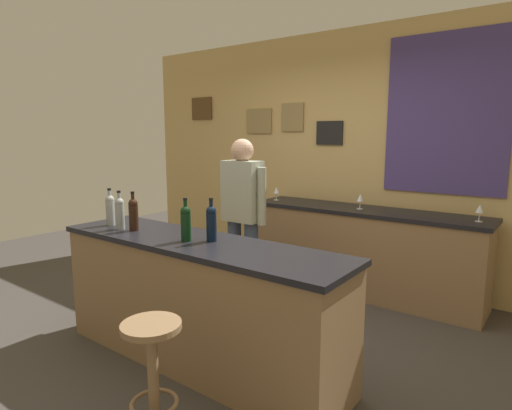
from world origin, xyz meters
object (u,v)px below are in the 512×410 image
(wine_bottle_d, at_px, (186,222))
(wine_glass_b, at_px, (360,198))
(wine_glass_c, at_px, (480,209))
(wine_bottle_e, at_px, (211,222))
(bar_stool, at_px, (153,362))
(wine_glass_a, at_px, (276,191))
(wine_bottle_c, at_px, (133,213))
(wine_bottle_a, at_px, (110,209))
(wine_bottle_b, at_px, (120,212))
(bartender, at_px, (243,213))

(wine_bottle_d, bearing_deg, wine_glass_b, 78.98)
(wine_glass_c, bearing_deg, wine_bottle_e, -124.49)
(wine_bottle_d, bearing_deg, wine_glass_c, 54.15)
(bar_stool, xyz_separation_m, wine_glass_a, (-1.06, 2.74, 0.55))
(bar_stool, distance_m, wine_bottle_d, 1.01)
(wine_bottle_c, xyz_separation_m, wine_bottle_d, (0.57, 0.01, 0.00))
(wine_bottle_a, relative_size, wine_glass_a, 1.97)
(wine_bottle_a, bearing_deg, wine_glass_a, 82.77)
(wine_bottle_a, xyz_separation_m, wine_bottle_b, (0.19, -0.04, 0.00))
(wine_bottle_d, bearing_deg, bar_stool, -57.69)
(wine_bottle_d, relative_size, wine_glass_c, 1.97)
(wine_bottle_a, bearing_deg, bartender, 60.42)
(wine_bottle_a, xyz_separation_m, wine_bottle_c, (0.32, -0.01, 0.00))
(wine_glass_b, bearing_deg, wine_bottle_b, -117.51)
(bar_stool, height_order, wine_bottle_d, wine_bottle_d)
(wine_bottle_b, height_order, wine_bottle_e, same)
(wine_bottle_b, xyz_separation_m, wine_bottle_d, (0.69, 0.04, 0.00))
(wine_bottle_a, relative_size, wine_bottle_e, 1.00)
(bar_stool, xyz_separation_m, wine_bottle_c, (-1.00, 0.68, 0.60))
(bar_stool, height_order, wine_bottle_a, wine_bottle_a)
(wine_bottle_e, bearing_deg, wine_bottle_c, -171.14)
(wine_bottle_a, height_order, wine_bottle_d, same)
(bar_stool, bearing_deg, wine_bottle_c, 145.86)
(bar_stool, distance_m, wine_bottle_a, 1.60)
(bar_stool, relative_size, wine_bottle_b, 2.22)
(wine_bottle_a, height_order, wine_bottle_b, same)
(wine_glass_a, bearing_deg, wine_bottle_e, -68.49)
(wine_bottle_e, distance_m, wine_glass_a, 2.09)
(wine_glass_a, bearing_deg, wine_bottle_b, -91.97)
(bar_stool, relative_size, wine_glass_b, 4.39)
(wine_bottle_c, relative_size, wine_bottle_e, 1.00)
(wine_bottle_c, bearing_deg, wine_bottle_b, -165.43)
(bartender, relative_size, wine_glass_a, 10.45)
(bartender, height_order, wine_glass_a, bartender)
(bar_stool, distance_m, wine_bottle_b, 1.43)
(wine_bottle_b, bearing_deg, wine_bottle_e, 9.74)
(wine_bottle_a, xyz_separation_m, wine_bottle_d, (0.88, -0.00, 0.00))
(wine_bottle_b, distance_m, wine_bottle_c, 0.13)
(bartender, bearing_deg, wine_bottle_b, -110.12)
(bar_stool, bearing_deg, wine_bottle_d, 122.31)
(bartender, distance_m, wine_glass_a, 1.08)
(wine_bottle_d, relative_size, wine_bottle_e, 1.00)
(wine_bottle_b, bearing_deg, wine_glass_b, 62.49)
(bar_stool, xyz_separation_m, wine_bottle_a, (-1.32, 0.69, 0.60))
(wine_bottle_d, distance_m, wine_glass_a, 2.15)
(wine_bottle_c, bearing_deg, wine_glass_c, 45.24)
(wine_bottle_a, bearing_deg, wine_bottle_e, 5.52)
(bartender, bearing_deg, wine_glass_c, 30.37)
(wine_bottle_e, bearing_deg, wine_bottle_b, -170.26)
(bar_stool, xyz_separation_m, wine_glass_b, (-0.03, 2.75, 0.55))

